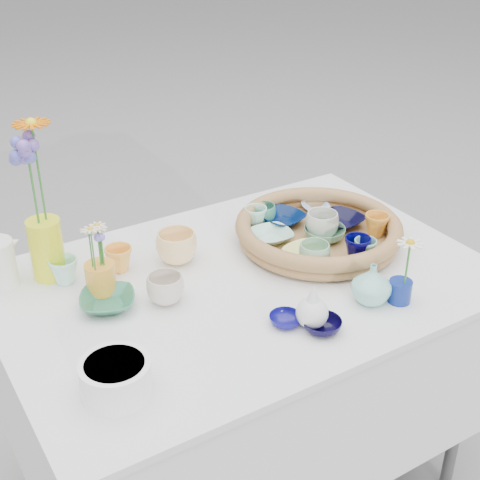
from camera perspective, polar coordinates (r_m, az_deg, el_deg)
wicker_tray at (r=1.91m, az=6.69°, el=0.75°), size 0.47×0.47×0.08m
tray_ceramic_0 at (r=1.98m, az=3.65°, el=1.82°), size 0.15×0.15×0.03m
tray_ceramic_1 at (r=1.99m, az=8.58°, el=1.63°), size 0.15×0.15×0.03m
tray_ceramic_2 at (r=1.95m, az=11.57°, el=1.27°), size 0.08×0.08×0.07m
tray_ceramic_3 at (r=1.91m, az=7.23°, el=0.55°), size 0.16×0.16×0.04m
tray_ceramic_4 at (r=1.77m, az=6.36°, el=-1.28°), size 0.11×0.11×0.07m
tray_ceramic_5 at (r=1.89m, az=2.69°, el=0.35°), size 0.12×0.12×0.03m
tray_ceramic_6 at (r=1.95m, az=1.34°, el=1.96°), size 0.09×0.09×0.06m
tray_ceramic_7 at (r=1.91m, az=7.01°, el=1.31°), size 0.12×0.12×0.07m
tray_ceramic_8 at (r=2.07m, az=6.47°, el=2.78°), size 0.10×0.10×0.02m
tray_ceramic_9 at (r=1.81m, az=9.97°, el=-0.72°), size 0.08×0.08×0.07m
tray_ceramic_10 at (r=1.81m, az=5.63°, el=-1.17°), size 0.13×0.13×0.03m
tray_ceramic_11 at (r=1.82m, az=10.61°, el=-0.79°), size 0.08×0.08×0.06m
tray_ceramic_12 at (r=1.98m, az=2.05°, el=2.27°), size 0.08×0.08×0.06m
loose_ceramic_0 at (r=1.80m, az=-10.29°, el=-1.60°), size 0.08×0.08×0.07m
loose_ceramic_1 at (r=1.81m, az=-5.43°, el=-0.62°), size 0.14×0.14×0.09m
loose_ceramic_2 at (r=1.67m, az=-11.23°, el=-5.16°), size 0.18×0.18×0.03m
loose_ceramic_3 at (r=1.65m, az=-6.39°, el=-4.18°), size 0.10×0.10×0.07m
loose_ceramic_4 at (r=1.58m, az=3.90°, el=-6.82°), size 0.10×0.10×0.02m
loose_ceramic_5 at (r=1.78m, az=-14.78°, el=-2.55°), size 0.09×0.09×0.07m
loose_ceramic_6 at (r=1.57m, az=7.02°, el=-7.24°), size 0.12×0.12×0.03m
fluted_bowl at (r=1.40m, az=-10.55°, el=-11.51°), size 0.19×0.19×0.08m
bud_vase_paleblue at (r=1.55m, az=6.21°, el=-5.59°), size 0.08×0.08×0.12m
bud_vase_seafoam at (r=1.67m, az=11.18°, el=-3.67°), size 0.10×0.10×0.10m
bud_vase_cobalt at (r=1.70m, az=13.48°, el=-4.27°), size 0.06×0.06×0.06m
single_daisy at (r=1.64m, az=14.09°, el=-1.99°), size 0.10×0.10×0.13m
tall_vase_yellow at (r=1.79m, az=-16.17°, el=-0.74°), size 0.11×0.11×0.16m
gerbera at (r=1.71m, az=-16.78°, el=5.49°), size 0.11×0.11×0.27m
hydrangea at (r=1.71m, az=-17.23°, el=4.27°), size 0.08×0.08×0.27m
daisy_cup at (r=1.71m, az=-11.79°, el=-3.23°), size 0.10×0.10×0.08m
daisy_posy at (r=1.65m, az=-12.10°, el=-0.25°), size 0.10×0.10×0.13m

